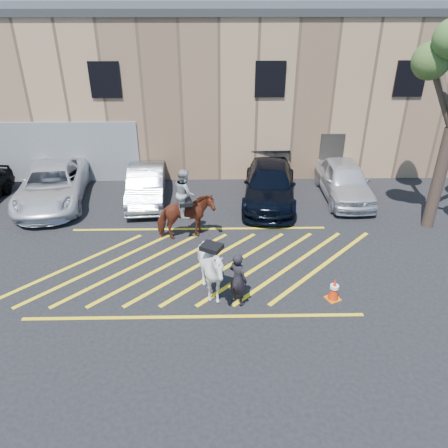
{
  "coord_description": "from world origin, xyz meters",
  "views": [
    {
      "loc": [
        0.66,
        -12.21,
        8.1
      ],
      "look_at": [
        0.9,
        0.2,
        1.3
      ],
      "focal_mm": 35.0,
      "sensor_mm": 36.0,
      "label": 1
    }
  ],
  "objects_px": {
    "car_white_suv": "(344,180)",
    "mounted_bay": "(185,211)",
    "car_silver_sedan": "(146,185)",
    "car_white_pickup": "(52,185)",
    "handler": "(238,279)",
    "car_blue_suv": "(270,184)",
    "saddled_white": "(212,269)",
    "traffic_cone": "(334,289)"
  },
  "relations": [
    {
      "from": "car_white_suv",
      "to": "mounted_bay",
      "type": "height_order",
      "value": "mounted_bay"
    },
    {
      "from": "car_silver_sedan",
      "to": "car_white_suv",
      "type": "height_order",
      "value": "car_white_suv"
    },
    {
      "from": "car_blue_suv",
      "to": "handler",
      "type": "bearing_deg",
      "value": -96.47
    },
    {
      "from": "car_white_pickup",
      "to": "car_white_suv",
      "type": "height_order",
      "value": "car_white_suv"
    },
    {
      "from": "car_white_pickup",
      "to": "mounted_bay",
      "type": "xyz_separation_m",
      "value": [
        5.77,
        -3.16,
        0.3
      ]
    },
    {
      "from": "car_silver_sedan",
      "to": "handler",
      "type": "distance_m",
      "value": 7.85
    },
    {
      "from": "mounted_bay",
      "to": "handler",
      "type": "bearing_deg",
      "value": -65.86
    },
    {
      "from": "car_blue_suv",
      "to": "saddled_white",
      "type": "height_order",
      "value": "saddled_white"
    },
    {
      "from": "handler",
      "to": "saddled_white",
      "type": "distance_m",
      "value": 0.8
    },
    {
      "from": "car_white_suv",
      "to": "saddled_white",
      "type": "distance_m",
      "value": 8.88
    },
    {
      "from": "handler",
      "to": "car_white_pickup",
      "type": "bearing_deg",
      "value": -0.13
    },
    {
      "from": "car_white_pickup",
      "to": "traffic_cone",
      "type": "bearing_deg",
      "value": -41.2
    },
    {
      "from": "car_blue_suv",
      "to": "car_white_suv",
      "type": "relative_size",
      "value": 1.14
    },
    {
      "from": "traffic_cone",
      "to": "car_white_pickup",
      "type": "bearing_deg",
      "value": 146.42
    },
    {
      "from": "car_white_suv",
      "to": "saddled_white",
      "type": "height_order",
      "value": "saddled_white"
    },
    {
      "from": "traffic_cone",
      "to": "handler",
      "type": "bearing_deg",
      "value": -177.87
    },
    {
      "from": "car_silver_sedan",
      "to": "handler",
      "type": "bearing_deg",
      "value": -67.62
    },
    {
      "from": "car_white_suv",
      "to": "mounted_bay",
      "type": "distance_m",
      "value": 7.41
    },
    {
      "from": "handler",
      "to": "car_white_suv",
      "type": "bearing_deg",
      "value": -81.62
    },
    {
      "from": "car_silver_sedan",
      "to": "handler",
      "type": "xyz_separation_m",
      "value": [
        3.55,
        -7.0,
        0.13
      ]
    },
    {
      "from": "car_white_pickup",
      "to": "mounted_bay",
      "type": "relative_size",
      "value": 2.08
    },
    {
      "from": "car_blue_suv",
      "to": "mounted_bay",
      "type": "distance_m",
      "value": 4.55
    },
    {
      "from": "car_blue_suv",
      "to": "car_white_suv",
      "type": "xyz_separation_m",
      "value": [
        3.24,
        0.33,
        0.02
      ]
    },
    {
      "from": "car_white_pickup",
      "to": "mounted_bay",
      "type": "bearing_deg",
      "value": -36.34
    },
    {
      "from": "handler",
      "to": "traffic_cone",
      "type": "height_order",
      "value": "handler"
    },
    {
      "from": "car_white_suv",
      "to": "handler",
      "type": "bearing_deg",
      "value": -124.58
    },
    {
      "from": "traffic_cone",
      "to": "mounted_bay",
      "type": "bearing_deg",
      "value": 140.89
    },
    {
      "from": "car_white_pickup",
      "to": "car_white_suv",
      "type": "relative_size",
      "value": 1.21
    },
    {
      "from": "car_white_pickup",
      "to": "handler",
      "type": "xyz_separation_m",
      "value": [
        7.45,
        -6.92,
        0.06
      ]
    },
    {
      "from": "saddled_white",
      "to": "car_silver_sedan",
      "type": "bearing_deg",
      "value": 112.8
    },
    {
      "from": "saddled_white",
      "to": "traffic_cone",
      "type": "height_order",
      "value": "saddled_white"
    },
    {
      "from": "car_white_pickup",
      "to": "traffic_cone",
      "type": "distance_m",
      "value": 12.33
    },
    {
      "from": "handler",
      "to": "car_silver_sedan",
      "type": "bearing_deg",
      "value": -20.37
    },
    {
      "from": "mounted_bay",
      "to": "traffic_cone",
      "type": "bearing_deg",
      "value": -39.11
    },
    {
      "from": "car_white_pickup",
      "to": "car_white_suv",
      "type": "distance_m",
      "value": 12.35
    },
    {
      "from": "traffic_cone",
      "to": "car_white_suv",
      "type": "bearing_deg",
      "value": 73.54
    },
    {
      "from": "mounted_bay",
      "to": "saddled_white",
      "type": "height_order",
      "value": "mounted_bay"
    },
    {
      "from": "car_white_pickup",
      "to": "mounted_bay",
      "type": "height_order",
      "value": "mounted_bay"
    },
    {
      "from": "car_blue_suv",
      "to": "saddled_white",
      "type": "relative_size",
      "value": 2.29
    },
    {
      "from": "handler",
      "to": "mounted_bay",
      "type": "relative_size",
      "value": 0.63
    },
    {
      "from": "car_white_pickup",
      "to": "car_silver_sedan",
      "type": "distance_m",
      "value": 3.91
    },
    {
      "from": "car_white_pickup",
      "to": "saddled_white",
      "type": "height_order",
      "value": "saddled_white"
    }
  ]
}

